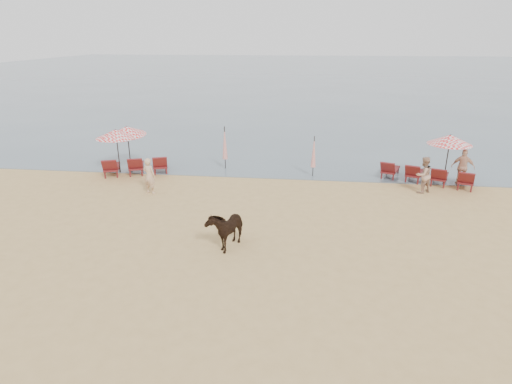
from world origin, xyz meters
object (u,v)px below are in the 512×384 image
at_px(umbrella_open_right, 450,140).
at_px(cow, 226,227).
at_px(lounger_cluster_right, 426,174).
at_px(lounger_cluster_left, 136,165).
at_px(umbrella_open_left_b, 127,131).
at_px(umbrella_closed_left, 225,143).
at_px(beachgoer_right_a, 423,175).
at_px(umbrella_closed_right, 314,152).
at_px(umbrella_open_left_a, 116,134).
at_px(beachgoer_left, 149,176).
at_px(beachgoer_right_b, 463,167).

height_order(umbrella_open_right, cow, umbrella_open_right).
xyz_separation_m(lounger_cluster_right, cow, (-8.61, -7.81, 0.23)).
bearing_deg(lounger_cluster_left, cow, -69.76).
distance_m(umbrella_open_left_b, umbrella_closed_left, 5.21).
xyz_separation_m(lounger_cluster_left, beachgoer_right_a, (14.30, -1.13, 0.37)).
relative_size(umbrella_closed_left, umbrella_closed_right, 1.10).
height_order(lounger_cluster_left, umbrella_open_left_a, umbrella_open_left_a).
bearing_deg(umbrella_open_left_b, lounger_cluster_left, -64.27).
distance_m(umbrella_closed_right, beachgoer_left, 8.26).
relative_size(umbrella_open_left_a, beachgoer_right_a, 1.38).
xyz_separation_m(umbrella_open_left_a, umbrella_closed_left, (5.44, 1.38, -0.67)).
bearing_deg(umbrella_open_left_a, lounger_cluster_right, -2.21).
bearing_deg(beachgoer_left, umbrella_open_left_a, -28.52).
distance_m(umbrella_open_left_b, beachgoer_right_a, 15.08).
distance_m(umbrella_open_left_a, umbrella_open_right, 16.60).
height_order(lounger_cluster_right, umbrella_open_right, umbrella_open_right).
bearing_deg(umbrella_closed_right, umbrella_closed_left, 170.70).
bearing_deg(umbrella_open_left_b, beachgoer_right_b, -15.66).
relative_size(umbrella_closed_left, cow, 1.41).
xyz_separation_m(cow, beachgoer_right_b, (10.25, 7.76, 0.19)).
height_order(umbrella_open_left_a, umbrella_open_right, umbrella_open_right).
bearing_deg(beachgoer_right_b, umbrella_open_left_b, 14.24).
relative_size(umbrella_open_right, umbrella_closed_left, 1.06).
height_order(umbrella_closed_right, beachgoer_right_a, umbrella_closed_right).
height_order(umbrella_open_left_a, beachgoer_right_a, umbrella_open_left_a).
xyz_separation_m(umbrella_open_left_a, beachgoer_right_a, (15.24, -1.21, -1.26)).
relative_size(umbrella_open_left_a, umbrella_open_left_b, 0.95).
bearing_deg(beachgoer_left, umbrella_closed_left, -105.44).
bearing_deg(beachgoer_right_a, beachgoer_right_b, -179.50).
height_order(lounger_cluster_left, umbrella_open_left_b, umbrella_open_left_b).
relative_size(umbrella_closed_right, beachgoer_left, 1.26).
bearing_deg(umbrella_open_left_a, umbrella_closed_left, 11.19).
xyz_separation_m(umbrella_closed_right, beachgoer_right_a, (5.04, -1.80, -0.46)).
xyz_separation_m(umbrella_open_left_a, beachgoer_left, (2.70, -2.82, -1.27)).
distance_m(lounger_cluster_left, umbrella_closed_left, 4.83).
bearing_deg(beachgoer_left, umbrella_open_right, -150.38).
distance_m(cow, beachgoer_left, 6.55).
distance_m(umbrella_closed_left, beachgoer_right_a, 10.15).
relative_size(cow, beachgoer_right_a, 0.97).
bearing_deg(lounger_cluster_right, lounger_cluster_left, -157.82).
bearing_deg(lounger_cluster_left, umbrella_closed_right, -15.27).
distance_m(umbrella_open_left_a, beachgoer_right_b, 17.46).
bearing_deg(beachgoer_right_b, umbrella_closed_left, 10.09).
xyz_separation_m(umbrella_open_left_b, beachgoer_left, (2.36, -3.47, -1.31)).
bearing_deg(beachgoer_left, umbrella_closed_right, -137.76).
relative_size(lounger_cluster_right, beachgoer_right_a, 2.71).
distance_m(beachgoer_right_a, beachgoer_right_b, 2.58).
distance_m(lounger_cluster_right, beachgoer_right_b, 1.69).
xyz_separation_m(umbrella_open_right, umbrella_closed_right, (-6.39, 0.50, -0.94)).
bearing_deg(umbrella_closed_right, umbrella_open_right, -4.49).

